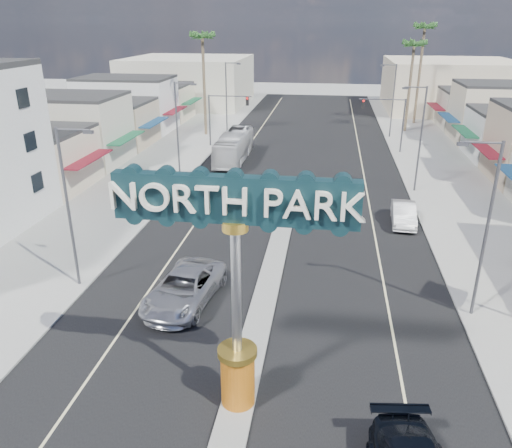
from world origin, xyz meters
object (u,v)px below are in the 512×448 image
(traffic_signal_right, at_px, (387,114))
(palm_right_mid, at_px, (414,49))
(streetlight_l_near, at_px, (70,201))
(streetlight_l_far, at_px, (227,94))
(streetlight_r_far, at_px, (392,97))
(suv_left, at_px, (184,288))
(palm_left_far, at_px, (203,42))
(car_parked_right, at_px, (404,214))
(city_bus, at_px, (234,147))
(gateway_sign, at_px, (236,270))
(streetlight_r_mid, at_px, (419,134))
(palm_right_far, at_px, (424,32))
(streetlight_r_near, at_px, (484,223))
(car_parked_left, at_px, (179,194))
(traffic_signal_left, at_px, (224,110))
(streetlight_l_mid, at_px, (179,127))

(traffic_signal_right, height_order, palm_right_mid, palm_right_mid)
(streetlight_l_near, height_order, streetlight_l_far, same)
(streetlight_r_far, relative_size, suv_left, 1.42)
(palm_left_far, relative_size, car_parked_right, 2.80)
(city_bus, bearing_deg, palm_left_far, 116.98)
(traffic_signal_right, bearing_deg, palm_left_far, 164.85)
(gateway_sign, height_order, streetlight_r_mid, gateway_sign)
(streetlight_r_mid, distance_m, palm_right_far, 33.14)
(streetlight_l_near, bearing_deg, streetlight_r_near, 0.00)
(streetlight_l_near, height_order, car_parked_left, streetlight_l_near)
(streetlight_r_far, distance_m, car_parked_left, 34.16)
(streetlight_l_far, distance_m, suv_left, 43.57)
(gateway_sign, height_order, palm_right_far, palm_right_far)
(traffic_signal_left, distance_m, palm_right_mid, 26.01)
(palm_right_mid, xyz_separation_m, car_parked_right, (-4.32, -33.78, -9.83))
(gateway_sign, distance_m, palm_left_far, 50.06)
(car_parked_right, bearing_deg, traffic_signal_right, 91.87)
(palm_right_far, xyz_separation_m, city_bus, (-22.00, -23.87, -10.89))
(streetlight_l_near, bearing_deg, streetlight_l_far, 90.00)
(palm_right_far, height_order, car_parked_left, palm_right_far)
(streetlight_r_near, xyz_separation_m, suv_left, (-14.59, -0.91, -4.19))
(traffic_signal_right, bearing_deg, streetlight_l_mid, -144.50)
(streetlight_l_mid, xyz_separation_m, city_bus, (3.43, 8.13, -3.58))
(palm_right_far, relative_size, suv_left, 2.23)
(palm_right_mid, distance_m, car_parked_right, 35.45)
(streetlight_r_far, distance_m, palm_left_far, 24.38)
(streetlight_r_mid, relative_size, palm_left_far, 0.69)
(palm_right_mid, relative_size, palm_right_far, 0.86)
(traffic_signal_left, bearing_deg, car_parked_right, -50.63)
(suv_left, height_order, city_bus, city_bus)
(streetlight_l_near, relative_size, streetlight_r_near, 1.00)
(streetlight_r_near, bearing_deg, palm_left_far, 120.36)
(streetlight_r_far, bearing_deg, gateway_sign, -101.78)
(streetlight_l_mid, xyz_separation_m, streetlight_r_near, (20.87, -20.00, 0.00))
(traffic_signal_right, xyz_separation_m, palm_right_mid, (3.82, 12.01, 6.33))
(traffic_signal_left, xyz_separation_m, streetlight_r_mid, (19.62, -13.99, 0.79))
(streetlight_r_far, distance_m, car_parked_right, 30.14)
(traffic_signal_right, xyz_separation_m, city_bus, (-16.18, -5.86, -2.78))
(streetlight_l_near, height_order, streetlight_r_mid, same)
(streetlight_l_mid, height_order, car_parked_right, streetlight_l_mid)
(palm_right_mid, bearing_deg, streetlight_l_far, -170.31)
(streetlight_l_near, distance_m, palm_right_mid, 51.92)
(palm_left_far, bearing_deg, suv_left, -77.80)
(streetlight_l_far, height_order, palm_right_far, palm_right_far)
(traffic_signal_right, bearing_deg, palm_right_mid, 72.37)
(streetlight_r_mid, bearing_deg, palm_right_far, 81.88)
(streetlight_r_mid, distance_m, car_parked_left, 20.72)
(streetlight_r_far, bearing_deg, palm_left_far, -175.12)
(streetlight_r_mid, xyz_separation_m, palm_left_far, (-23.43, 20.00, 6.43))
(suv_left, bearing_deg, streetlight_r_far, 78.88)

